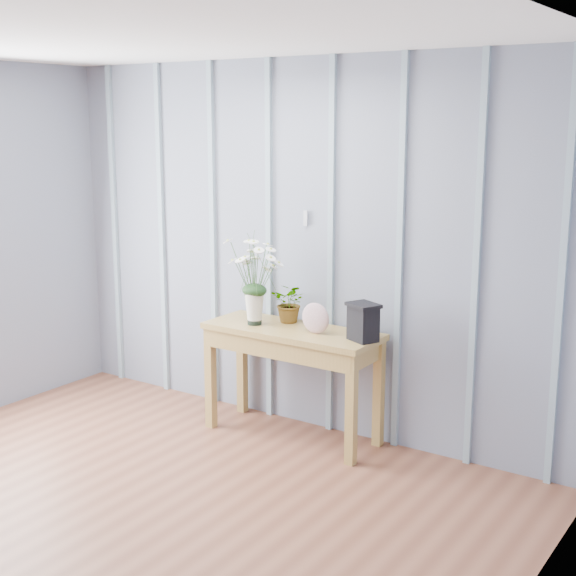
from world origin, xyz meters
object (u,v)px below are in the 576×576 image
Objects in this scene: carved_box at (363,322)px; felt_disc_vessel at (316,318)px; sideboard at (292,345)px; daisy_vase at (254,269)px.

felt_disc_vessel is at bearing -176.38° from carved_box.
felt_disc_vessel is (0.20, -0.03, 0.22)m from sideboard.
carved_box is (0.33, 0.02, 0.02)m from felt_disc_vessel.
daisy_vase is (-0.27, -0.05, 0.49)m from sideboard.
carved_box is (0.53, -0.01, 0.24)m from sideboard.
daisy_vase is at bearing -168.44° from sideboard.
felt_disc_vessel is (0.46, 0.03, -0.28)m from daisy_vase.
felt_disc_vessel is at bearing -7.58° from sideboard.
daisy_vase is 0.54m from felt_disc_vessel.
sideboard is 5.94× the size of felt_disc_vessel.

